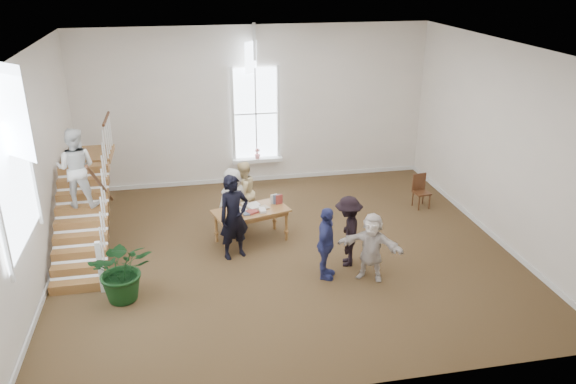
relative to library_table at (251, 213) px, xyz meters
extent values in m
plane|color=#44311A|center=(0.68, -0.63, -0.71)|extent=(10.00, 10.00, 0.00)
plane|color=white|center=(0.68, 3.87, 1.54)|extent=(10.00, 0.00, 10.00)
plane|color=white|center=(0.68, -5.13, 1.54)|extent=(10.00, 0.00, 10.00)
plane|color=white|center=(-4.32, -0.63, 1.54)|extent=(0.00, 9.00, 9.00)
plane|color=white|center=(5.68, -0.63, 1.54)|extent=(0.00, 9.00, 9.00)
plane|color=white|center=(0.68, -0.63, 3.79)|extent=(10.00, 10.00, 0.00)
cube|color=white|center=(0.68, 3.69, -0.01)|extent=(1.45, 0.28, 0.10)
plane|color=white|center=(0.68, 3.81, 1.34)|extent=(2.60, 0.00, 2.60)
plane|color=white|center=(0.68, 3.81, 2.94)|extent=(0.60, 0.60, 0.85)
plane|color=white|center=(-4.26, -2.13, 1.89)|extent=(0.00, 2.40, 2.40)
plane|color=white|center=(-4.26, -2.13, 3.19)|extent=(1.10, 1.10, 1.55)
cube|color=white|center=(0.68, 3.84, -0.65)|extent=(10.00, 0.04, 0.12)
imported|color=pink|center=(0.68, 3.66, 0.19)|extent=(0.17, 0.17, 0.30)
cube|color=brown|center=(-3.67, -1.43, -0.61)|extent=(1.10, 0.30, 0.20)
cube|color=brown|center=(-3.67, -1.13, -0.41)|extent=(1.10, 0.30, 0.20)
cube|color=brown|center=(-3.67, -0.83, -0.21)|extent=(1.10, 0.30, 0.20)
cube|color=brown|center=(-3.67, -0.53, -0.01)|extent=(1.10, 0.30, 0.20)
cube|color=brown|center=(-3.67, -0.23, 0.19)|extent=(1.10, 0.30, 0.20)
cube|color=brown|center=(-3.67, 0.07, 0.39)|extent=(1.10, 0.30, 0.20)
cube|color=brown|center=(-3.67, 0.37, 0.59)|extent=(1.10, 0.30, 0.20)
cube|color=brown|center=(-3.67, 0.67, 0.79)|extent=(1.10, 0.30, 0.20)
cube|color=brown|center=(-3.67, 0.97, 0.99)|extent=(1.10, 0.30, 0.20)
cube|color=brown|center=(-3.67, 1.87, 1.03)|extent=(1.10, 1.20, 0.12)
cube|color=white|center=(-3.18, -1.58, -0.16)|extent=(0.10, 0.10, 1.10)
cylinder|color=#3C2210|center=(-3.17, -0.23, 1.04)|extent=(0.07, 2.74, 1.86)
imported|color=silver|center=(-3.67, 0.07, 1.35)|extent=(0.94, 0.79, 1.72)
cube|color=brown|center=(0.01, 0.00, 0.06)|extent=(1.86, 1.28, 0.05)
cube|color=brown|center=(0.01, 0.00, -0.01)|extent=(1.71, 1.13, 0.10)
cylinder|color=brown|center=(-0.63, -0.51, -0.34)|extent=(0.07, 0.07, 0.74)
cylinder|color=brown|center=(0.81, -0.11, -0.34)|extent=(0.07, 0.07, 0.74)
cylinder|color=brown|center=(-0.80, 0.11, -0.34)|extent=(0.07, 0.07, 0.74)
cylinder|color=brown|center=(0.64, 0.51, -0.34)|extent=(0.07, 0.07, 0.74)
cube|color=silver|center=(0.08, 0.11, 0.11)|extent=(0.32, 0.35, 0.05)
cube|color=beige|center=(-0.34, -0.41, 0.11)|extent=(0.18, 0.21, 0.05)
cube|color=tan|center=(0.32, 0.06, 0.10)|extent=(0.26, 0.28, 0.02)
cube|color=silver|center=(-0.35, -0.01, 0.10)|extent=(0.17, 0.19, 0.03)
cube|color=#4C5972|center=(-0.13, -0.17, 0.10)|extent=(0.15, 0.27, 0.03)
cube|color=maroon|center=(0.01, -0.15, 0.11)|extent=(0.31, 0.30, 0.04)
cube|color=white|center=(0.26, -0.13, 0.11)|extent=(0.15, 0.26, 0.06)
cube|color=#BFB299|center=(-0.07, 0.23, 0.11)|extent=(0.24, 0.33, 0.05)
cube|color=silver|center=(0.12, 0.23, 0.11)|extent=(0.27, 0.28, 0.05)
cube|color=beige|center=(-0.33, 0.19, 0.10)|extent=(0.32, 0.32, 0.02)
cube|color=tan|center=(-0.24, -0.10, 0.10)|extent=(0.15, 0.25, 0.03)
cube|color=silver|center=(-0.18, -0.07, 0.10)|extent=(0.29, 0.30, 0.02)
cube|color=#4C5972|center=(-0.30, 0.00, 0.10)|extent=(0.25, 0.32, 0.02)
imported|color=black|center=(-0.44, -0.65, 0.25)|extent=(0.81, 0.68, 1.91)
imported|color=beige|center=(-0.34, 0.60, 0.09)|extent=(0.93, 0.81, 1.60)
imported|color=beige|center=(-0.04, 1.10, 0.08)|extent=(0.97, 0.94, 1.58)
imported|color=navy|center=(1.29, -1.90, 0.07)|extent=(0.72, 0.99, 1.57)
imported|color=black|center=(1.89, -1.45, 0.07)|extent=(0.82, 1.13, 1.57)
imported|color=silver|center=(2.19, -2.10, 0.02)|extent=(1.38, 1.06, 1.45)
imported|color=#113514|center=(-2.72, -1.94, -0.06)|extent=(1.20, 1.05, 1.30)
cube|color=#3C2210|center=(4.68, 1.05, -0.29)|extent=(0.44, 0.44, 0.05)
cube|color=#3C2210|center=(4.66, 1.23, -0.04)|extent=(0.39, 0.09, 0.46)
cylinder|color=#3C2210|center=(4.55, 0.87, -0.51)|extent=(0.04, 0.04, 0.41)
cylinder|color=#3C2210|center=(4.86, 0.92, -0.51)|extent=(0.04, 0.04, 0.41)
cylinder|color=#3C2210|center=(4.50, 1.18, -0.51)|extent=(0.04, 0.04, 0.41)
cylinder|color=#3C2210|center=(4.82, 1.23, -0.51)|extent=(0.04, 0.04, 0.41)
camera|label=1|loc=(-1.40, -11.68, 5.42)|focal=35.00mm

